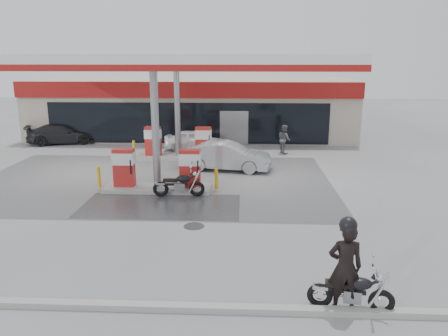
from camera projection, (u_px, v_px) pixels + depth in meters
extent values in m
plane|color=gray|center=(148.00, 206.00, 16.62)|extent=(90.00, 90.00, 0.00)
cube|color=#4C4C4F|center=(161.00, 206.00, 16.60)|extent=(6.00, 3.00, 0.00)
cylinder|color=#38383A|center=(194.00, 226.00, 14.59)|extent=(0.70, 0.70, 0.01)
cube|color=gray|center=(80.00, 305.00, 9.83)|extent=(28.00, 0.25, 0.15)
cube|color=#AAA18E|center=(194.00, 107.00, 31.62)|extent=(22.00, 8.00, 4.00)
cube|color=black|center=(187.00, 123.00, 27.86)|extent=(18.00, 0.10, 2.60)
cube|color=maroon|center=(186.00, 90.00, 27.28)|extent=(22.00, 0.25, 1.00)
cube|color=navy|center=(299.00, 90.00, 26.91)|extent=(3.50, 0.12, 0.80)
cube|color=gray|center=(234.00, 128.00, 27.76)|extent=(1.80, 0.14, 2.20)
cube|color=silver|center=(166.00, 61.00, 20.15)|extent=(16.00, 10.00, 0.60)
cube|color=maroon|center=(142.00, 68.00, 15.41)|extent=(16.00, 0.12, 0.24)
cube|color=maroon|center=(181.00, 64.00, 24.99)|extent=(16.00, 0.12, 0.24)
cylinder|color=gray|center=(155.00, 130.00, 17.92)|extent=(0.32, 0.32, 5.00)
cylinder|color=gray|center=(177.00, 112.00, 23.73)|extent=(0.32, 0.32, 5.00)
cube|color=#9E9E99|center=(158.00, 188.00, 18.53)|extent=(4.50, 1.30, 0.18)
cube|color=#AC1F1C|center=(124.00, 168.00, 18.38)|extent=(0.85, 0.48, 1.60)
cube|color=#AC1F1C|center=(190.00, 168.00, 18.25)|extent=(0.85, 0.48, 1.60)
cube|color=silver|center=(124.00, 158.00, 18.28)|extent=(0.88, 0.52, 0.50)
cube|color=silver|center=(190.00, 159.00, 18.15)|extent=(0.88, 0.52, 0.50)
cylinder|color=#DFA50C|center=(99.00, 177.00, 18.54)|extent=(0.14, 0.14, 0.90)
cylinder|color=#DFA50C|center=(216.00, 179.00, 18.31)|extent=(0.14, 0.14, 0.90)
cube|color=#9E9E99|center=(179.00, 157.00, 24.34)|extent=(4.50, 1.30, 0.18)
cube|color=#AC1F1C|center=(153.00, 141.00, 24.19)|extent=(0.85, 0.48, 1.60)
cube|color=#AC1F1C|center=(203.00, 141.00, 24.06)|extent=(0.85, 0.48, 1.60)
cube|color=silver|center=(153.00, 134.00, 24.09)|extent=(0.88, 0.52, 0.50)
cube|color=silver|center=(203.00, 134.00, 23.96)|extent=(0.88, 0.52, 0.50)
cylinder|color=#DFA50C|center=(134.00, 149.00, 24.35)|extent=(0.14, 0.14, 0.90)
cylinder|color=#DFA50C|center=(223.00, 149.00, 24.12)|extent=(0.14, 0.14, 0.90)
torus|color=black|center=(382.00, 302.00, 9.56)|extent=(0.59, 0.23, 0.58)
torus|color=black|center=(320.00, 295.00, 9.83)|extent=(0.59, 0.23, 0.58)
cube|color=gray|center=(352.00, 296.00, 9.67)|extent=(0.42, 0.29, 0.29)
cube|color=black|center=(346.00, 291.00, 9.67)|extent=(0.87, 0.23, 0.08)
ellipsoid|color=black|center=(360.00, 284.00, 9.56)|extent=(0.58, 0.39, 0.27)
cube|color=black|center=(337.00, 284.00, 9.67)|extent=(0.56, 0.31, 0.10)
cylinder|color=silver|center=(375.00, 273.00, 9.43)|extent=(0.15, 0.73, 0.03)
sphere|color=silver|center=(380.00, 278.00, 9.44)|extent=(0.17, 0.17, 0.17)
cylinder|color=silver|center=(330.00, 294.00, 9.91)|extent=(0.87, 0.21, 0.08)
imported|color=black|center=(345.00, 267.00, 9.54)|extent=(0.76, 0.50, 2.06)
torus|color=black|center=(197.00, 189.00, 17.68)|extent=(0.64, 0.19, 0.64)
torus|color=black|center=(161.00, 189.00, 17.64)|extent=(0.64, 0.19, 0.64)
cube|color=gray|center=(180.00, 187.00, 17.64)|extent=(0.44, 0.28, 0.32)
cube|color=black|center=(176.00, 184.00, 17.61)|extent=(0.96, 0.17, 0.08)
ellipsoid|color=black|center=(184.00, 179.00, 17.56)|extent=(0.62, 0.38, 0.30)
cube|color=black|center=(170.00, 180.00, 17.56)|extent=(0.60, 0.29, 0.11)
cylinder|color=silver|center=(191.00, 171.00, 17.49)|extent=(0.10, 0.81, 0.04)
sphere|color=silver|center=(194.00, 174.00, 17.52)|extent=(0.19, 0.19, 0.19)
cylinder|color=silver|center=(167.00, 188.00, 17.80)|extent=(0.96, 0.15, 0.08)
imported|color=white|center=(195.00, 140.00, 26.31)|extent=(3.79, 1.80, 1.25)
imported|color=#5B5B60|center=(284.00, 139.00, 25.53)|extent=(0.89, 0.99, 1.68)
imported|color=#A2A5AA|center=(227.00, 156.00, 21.74)|extent=(4.50, 2.19, 1.42)
imported|color=black|center=(62.00, 134.00, 28.45)|extent=(4.71, 2.98, 1.27)
imported|color=#171A4E|center=(257.00, 132.00, 29.68)|extent=(4.34, 2.35, 1.16)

